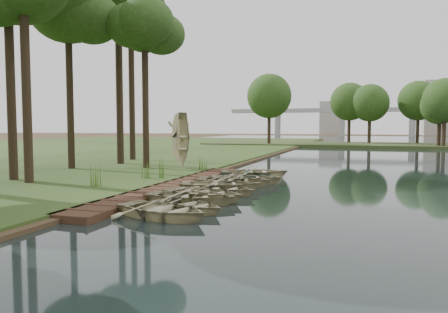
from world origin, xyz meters
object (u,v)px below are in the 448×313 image
(rowboat_2, at_px, (191,194))
(stored_rowboat, at_px, (182,162))
(rowboat_0, at_px, (163,207))
(rowboat_1, at_px, (188,203))
(boardwalk, at_px, (174,187))

(rowboat_2, bearing_deg, stored_rowboat, 21.89)
(rowboat_0, height_order, rowboat_1, rowboat_0)
(rowboat_0, distance_m, stored_rowboat, 14.77)
(boardwalk, bearing_deg, rowboat_0, -68.31)
(boardwalk, distance_m, rowboat_1, 5.73)
(rowboat_0, distance_m, rowboat_1, 1.34)
(rowboat_1, bearing_deg, boardwalk, 50.21)
(rowboat_1, relative_size, rowboat_2, 0.82)
(boardwalk, relative_size, stored_rowboat, 4.32)
(rowboat_1, bearing_deg, rowboat_2, 39.00)
(boardwalk, distance_m, stored_rowboat, 8.05)
(boardwalk, bearing_deg, rowboat_1, -60.15)
(rowboat_0, xyz_separation_m, stored_rowboat, (-5.33, 13.77, 0.27))
(boardwalk, xyz_separation_m, stored_rowboat, (-2.84, 7.51, 0.53))
(boardwalk, bearing_deg, rowboat_2, -56.27)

